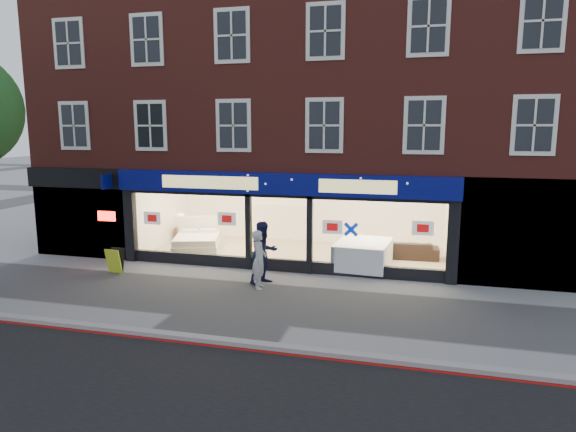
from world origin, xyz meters
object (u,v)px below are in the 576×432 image
at_px(display_bed, 198,242).
at_px(pedestrian_grey, 259,259).
at_px(a_board, 115,261).
at_px(pedestrian_blue, 264,253).
at_px(mattress_stack, 363,254).
at_px(sofa, 409,250).

xyz_separation_m(display_bed, pedestrian_grey, (3.64, -3.60, 0.45)).
distance_m(a_board, pedestrian_grey, 5.12).
bearing_deg(pedestrian_blue, mattress_stack, -9.34).
xyz_separation_m(display_bed, mattress_stack, (6.39, -0.71, 0.10)).
relative_size(display_bed, mattress_stack, 1.08).
distance_m(sofa, a_board, 10.15).
bearing_deg(pedestrian_blue, display_bed, 89.10).
relative_size(a_board, pedestrian_blue, 0.43).
bearing_deg(pedestrian_grey, display_bed, 34.26).
height_order(sofa, pedestrian_blue, pedestrian_blue).
bearing_deg(mattress_stack, pedestrian_blue, -138.97).
bearing_deg(sofa, display_bed, 3.03).
height_order(mattress_stack, sofa, mattress_stack).
distance_m(display_bed, mattress_stack, 6.43).
bearing_deg(mattress_stack, display_bed, 173.65).
bearing_deg(pedestrian_grey, a_board, 75.05).
height_order(mattress_stack, pedestrian_blue, pedestrian_blue).
height_order(display_bed, mattress_stack, display_bed).
bearing_deg(pedestrian_grey, mattress_stack, -54.72).
distance_m(sofa, pedestrian_grey, 6.11).
bearing_deg(display_bed, sofa, -11.30).
bearing_deg(pedestrian_grey, sofa, -54.78).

